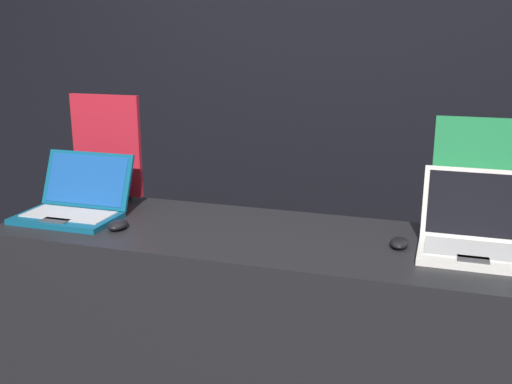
{
  "coord_description": "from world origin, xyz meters",
  "views": [
    {
      "loc": [
        0.62,
        -1.61,
        1.66
      ],
      "look_at": [
        0.0,
        0.3,
        1.12
      ],
      "focal_mm": 42.0,
      "sensor_mm": 36.0,
      "label": 1
    }
  ],
  "objects_px": {
    "promo_stand_front": "(107,151)",
    "mouse_back": "(399,243)",
    "laptop_front": "(75,203)",
    "laptop_back": "(473,234)",
    "mouse_front": "(118,225)",
    "promo_stand_back": "(476,182)"
  },
  "relations": [
    {
      "from": "mouse_front",
      "to": "promo_stand_back",
      "type": "relative_size",
      "value": 0.22
    },
    {
      "from": "promo_stand_front",
      "to": "mouse_back",
      "type": "xyz_separation_m",
      "value": [
        1.22,
        -0.22,
        -0.2
      ]
    },
    {
      "from": "promo_stand_back",
      "to": "promo_stand_front",
      "type": "bearing_deg",
      "value": 178.16
    },
    {
      "from": "mouse_back",
      "to": "mouse_front",
      "type": "bearing_deg",
      "value": -172.98
    },
    {
      "from": "mouse_front",
      "to": "promo_stand_back",
      "type": "bearing_deg",
      "value": 13.58
    },
    {
      "from": "mouse_back",
      "to": "laptop_front",
      "type": "bearing_deg",
      "value": -178.49
    },
    {
      "from": "laptop_back",
      "to": "laptop_front",
      "type": "bearing_deg",
      "value": -177.72
    },
    {
      "from": "laptop_front",
      "to": "mouse_back",
      "type": "height_order",
      "value": "laptop_front"
    },
    {
      "from": "promo_stand_front",
      "to": "promo_stand_back",
      "type": "relative_size",
      "value": 1.06
    },
    {
      "from": "laptop_back",
      "to": "mouse_front",
      "type": "bearing_deg",
      "value": -173.1
    },
    {
      "from": "mouse_front",
      "to": "laptop_back",
      "type": "relative_size",
      "value": 0.28
    },
    {
      "from": "mouse_front",
      "to": "promo_stand_front",
      "type": "bearing_deg",
      "value": 124.98
    },
    {
      "from": "laptop_front",
      "to": "promo_stand_front",
      "type": "height_order",
      "value": "promo_stand_front"
    },
    {
      "from": "laptop_front",
      "to": "promo_stand_front",
      "type": "xyz_separation_m",
      "value": [
        -0.0,
        0.25,
        0.16
      ]
    },
    {
      "from": "promo_stand_front",
      "to": "laptop_front",
      "type": "bearing_deg",
      "value": -90.0
    },
    {
      "from": "mouse_front",
      "to": "promo_stand_back",
      "type": "xyz_separation_m",
      "value": [
        1.21,
        0.29,
        0.18
      ]
    },
    {
      "from": "promo_stand_back",
      "to": "mouse_back",
      "type": "bearing_deg",
      "value": -143.02
    },
    {
      "from": "mouse_front",
      "to": "mouse_back",
      "type": "xyz_separation_m",
      "value": [
        0.98,
        0.12,
        -0.0
      ]
    },
    {
      "from": "laptop_front",
      "to": "promo_stand_front",
      "type": "distance_m",
      "value": 0.29
    },
    {
      "from": "laptop_front",
      "to": "laptop_back",
      "type": "distance_m",
      "value": 1.45
    },
    {
      "from": "mouse_front",
      "to": "mouse_back",
      "type": "distance_m",
      "value": 0.99
    },
    {
      "from": "laptop_front",
      "to": "laptop_back",
      "type": "relative_size",
      "value": 1.13
    }
  ]
}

